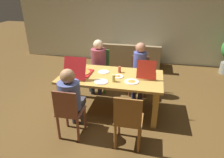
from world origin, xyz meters
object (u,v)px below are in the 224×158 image
at_px(person_0, 71,96).
at_px(plate_0, 132,81).
at_px(pizza_box_1, 146,74).
at_px(plate_1, 101,82).
at_px(drinking_glass_1, 74,65).
at_px(drinking_glass_2, 120,70).
at_px(dining_table, 111,81).
at_px(chair_2, 139,73).
at_px(chair_1, 100,68).
at_px(chair_0, 69,112).
at_px(plate_2, 103,72).
at_px(person_1, 98,62).
at_px(drinking_glass_0, 114,78).
at_px(pizza_box_0, 80,72).
at_px(person_2, 139,66).
at_px(plate_3, 118,76).
at_px(chair_3, 128,121).
at_px(couch, 131,59).

distance_m(person_0, plate_0, 1.11).
relative_size(pizza_box_1, plate_1, 1.69).
distance_m(plate_0, drinking_glass_1, 1.35).
relative_size(pizza_box_1, plate_0, 1.61).
bearing_deg(drinking_glass_2, dining_table, -122.89).
height_order(person_0, plate_1, person_0).
relative_size(person_0, drinking_glass_1, 11.17).
bearing_deg(chair_2, chair_1, 177.26).
bearing_deg(chair_1, plate_0, -51.52).
distance_m(plate_0, drinking_glass_2, 0.49).
xyz_separation_m(chair_0, plate_0, (0.90, 0.76, 0.29)).
relative_size(dining_table, plate_2, 8.87).
height_order(person_0, person_1, person_1).
bearing_deg(chair_0, drinking_glass_0, 50.72).
xyz_separation_m(plate_2, drinking_glass_0, (0.29, -0.39, 0.06)).
bearing_deg(drinking_glass_2, plate_1, -115.48).
relative_size(person_1, drinking_glass_1, 11.48).
distance_m(pizza_box_0, drinking_glass_0, 0.73).
bearing_deg(pizza_box_1, chair_2, 103.25).
distance_m(person_2, plate_2, 0.91).
xyz_separation_m(pizza_box_0, plate_3, (0.75, 0.05, -0.05)).
relative_size(person_1, chair_3, 1.33).
bearing_deg(dining_table, plate_1, -110.00).
distance_m(pizza_box_0, plate_0, 1.04).
bearing_deg(chair_3, pizza_box_0, 139.84).
bearing_deg(plate_3, drinking_glass_1, 164.24).
xyz_separation_m(pizza_box_0, drinking_glass_1, (-0.24, 0.33, -0.00)).
distance_m(person_1, plate_1, 1.18).
relative_size(plate_1, drinking_glass_0, 1.88).
height_order(dining_table, plate_0, plate_0).
xyz_separation_m(dining_table, plate_3, (0.14, -0.02, 0.12)).
bearing_deg(pizza_box_0, chair_3, -40.16).
relative_size(chair_0, person_2, 0.74).
distance_m(plate_0, couch, 2.77).
distance_m(chair_0, chair_1, 1.90).
distance_m(chair_1, plate_3, 1.18).
relative_size(dining_table, plate_1, 7.93).
xyz_separation_m(dining_table, couch, (0.09, 2.52, -0.37)).
bearing_deg(chair_2, couch, 103.41).
xyz_separation_m(plate_1, drinking_glass_0, (0.21, 0.07, 0.06)).
distance_m(person_1, chair_3, 2.05).
xyz_separation_m(pizza_box_0, drinking_glass_2, (0.74, 0.27, 0.01)).
distance_m(person_0, plate_3, 1.02).
xyz_separation_m(person_0, drinking_glass_2, (0.61, 1.02, 0.11)).
height_order(person_0, plate_2, person_0).
bearing_deg(person_1, chair_1, 90.00).
relative_size(dining_table, drinking_glass_0, 14.88).
relative_size(pizza_box_1, drinking_glass_0, 3.17).
bearing_deg(chair_3, chair_2, 90.00).
bearing_deg(drinking_glass_2, chair_1, 129.33).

